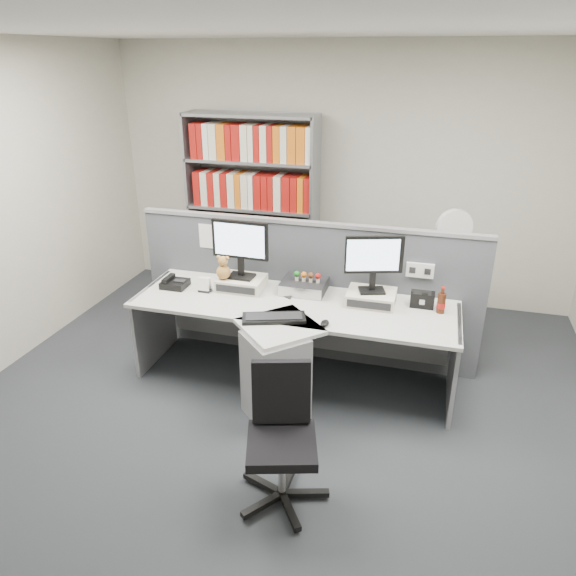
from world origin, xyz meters
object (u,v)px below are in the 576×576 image
(shelving_unit, at_px, (253,211))
(desk_fan, at_px, (453,232))
(monitor_right, at_px, (374,259))
(cola_bottle, at_px, (441,303))
(monitor_left, at_px, (240,244))
(desk_phone, at_px, (174,283))
(filing_cabinet, at_px, (444,301))
(mouse, at_px, (325,323))
(desk, at_px, (286,345))
(desk_calendar, at_px, (205,286))
(keyboard, at_px, (274,318))
(office_chair, at_px, (282,432))
(speaker, at_px, (422,299))
(desktop_pc, at_px, (304,286))

(shelving_unit, bearing_deg, desk_fan, -12.07)
(monitor_right, xyz_separation_m, cola_bottle, (0.54, -0.03, -0.30))
(desk_fan, bearing_deg, monitor_left, -149.16)
(desk_phone, height_order, shelving_unit, shelving_unit)
(desk_fan, bearing_deg, filing_cabinet, 90.00)
(mouse, relative_size, desk_phone, 0.47)
(monitor_right, relative_size, filing_cabinet, 0.66)
(desk, distance_m, desk_calendar, 0.87)
(monitor_right, xyz_separation_m, filing_cabinet, (0.60, 1.02, -0.75))
(desk_calendar, relative_size, desk_fan, 0.22)
(monitor_right, xyz_separation_m, keyboard, (-0.66, -0.49, -0.36))
(desk_calendar, bearing_deg, office_chair, -50.69)
(desk_calendar, bearing_deg, shelving_unit, 94.47)
(speaker, relative_size, desk_fan, 0.32)
(desk_calendar, distance_m, speaker, 1.78)
(monitor_right, relative_size, keyboard, 0.91)
(desktop_pc, distance_m, shelving_unit, 1.67)
(desk_calendar, xyz_separation_m, speaker, (1.77, 0.19, 0.01))
(desk_phone, distance_m, desk_calendar, 0.29)
(desk_phone, relative_size, desk_fan, 0.37)
(cola_bottle, height_order, filing_cabinet, cola_bottle)
(desktop_pc, xyz_separation_m, keyboard, (-0.09, -0.57, -0.03))
(desk_phone, height_order, office_chair, office_chair)
(speaker, height_order, desk_fan, desk_fan)
(desk_calendar, height_order, desk_fan, desk_fan)
(monitor_right, bearing_deg, speaker, 6.26)
(shelving_unit, relative_size, desk_fan, 3.51)
(desk_calendar, bearing_deg, desk_fan, 30.54)
(monitor_right, distance_m, office_chair, 1.59)
(desktop_pc, height_order, desk_calendar, desk_calendar)
(mouse, height_order, shelving_unit, shelving_unit)
(desk_phone, bearing_deg, keyboard, -19.75)
(desktop_pc, height_order, mouse, desktop_pc)
(desk_fan, bearing_deg, shelving_unit, 167.93)
(desk, relative_size, speaker, 14.14)
(monitor_right, height_order, mouse, monitor_right)
(desktop_pc, bearing_deg, desk_phone, -168.93)
(keyboard, bearing_deg, filing_cabinet, 49.90)
(keyboard, distance_m, desk_fan, 1.99)
(mouse, xyz_separation_m, filing_cabinet, (0.88, 1.49, -0.39))
(desk, xyz_separation_m, shelving_unit, (-0.90, 1.85, 0.52))
(shelving_unit, bearing_deg, office_chair, -68.01)
(desk_phone, bearing_deg, monitor_right, 4.41)
(desk_phone, xyz_separation_m, desk_fan, (2.26, 1.14, 0.30))
(desktop_pc, bearing_deg, desk, -93.05)
(desk, distance_m, keyboard, 0.30)
(filing_cabinet, xyz_separation_m, office_chair, (-0.94, -2.43, 0.11))
(monitor_left, distance_m, desk_fan, 1.98)
(speaker, bearing_deg, mouse, -142.17)
(mouse, relative_size, cola_bottle, 0.46)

